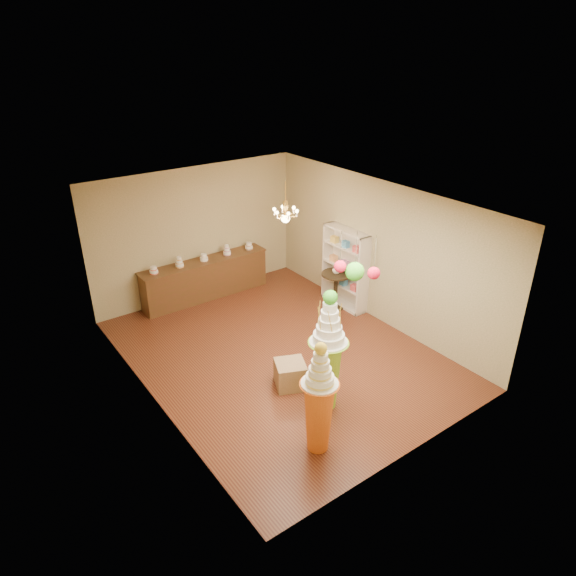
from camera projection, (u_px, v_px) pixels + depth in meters
floor at (280, 353)px, 9.88m from camera, size 6.50×6.50×0.00m
ceiling at (279, 203)px, 8.55m from camera, size 6.50×6.50×0.00m
wall_back at (196, 233)px, 11.58m from camera, size 5.00×0.04×3.00m
wall_front at (419, 369)px, 6.86m from camera, size 5.00×0.04×3.00m
wall_left at (147, 325)px, 7.90m from camera, size 0.04×6.50×3.00m
wall_right at (379, 252)px, 10.54m from camera, size 0.04×6.50×3.00m
pedestal_green at (328, 360)px, 8.13m from camera, size 0.63×0.63×2.12m
pedestal_orange at (319, 408)px, 7.32m from camera, size 0.69×0.69×1.82m
burlap_riser at (290, 374)px, 8.89m from camera, size 0.66×0.66×0.46m
sideboard at (206, 278)px, 11.82m from camera, size 3.04×0.54×1.16m
shelving_unit at (345, 268)px, 11.30m from camera, size 0.33×1.20×1.80m
round_table at (336, 285)px, 11.35m from camera, size 0.74×0.74×0.83m
vase at (337, 269)px, 11.17m from camera, size 0.23×0.23×0.19m
pom_red_left at (374, 273)px, 7.45m from camera, size 0.19×0.19×0.69m
pom_green_mid at (355, 272)px, 7.57m from camera, size 0.28×0.28×0.77m
pom_red_right at (340, 266)px, 7.57m from camera, size 0.18×0.18×0.65m
chandelier at (285, 216)px, 10.14m from camera, size 0.62×0.62×0.85m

